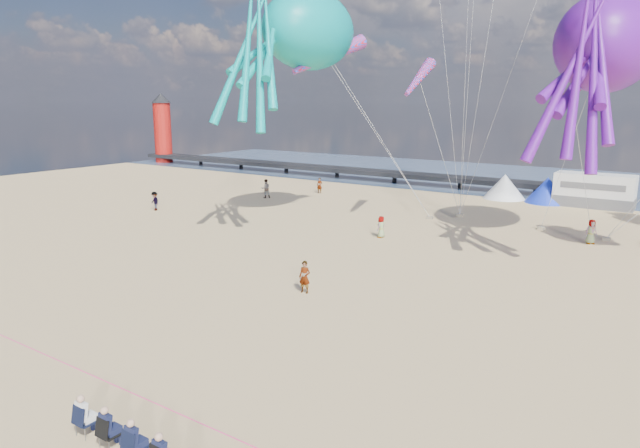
{
  "coord_description": "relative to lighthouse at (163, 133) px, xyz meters",
  "views": [
    {
      "loc": [
        14.23,
        -15.63,
        9.43
      ],
      "look_at": [
        -0.57,
        6.0,
        3.73
      ],
      "focal_mm": 32.0,
      "sensor_mm": 36.0,
      "label": 1
    }
  ],
  "objects": [
    {
      "name": "tent_blue",
      "position": [
        58.0,
        -4.0,
        -3.3
      ],
      "size": [
        4.0,
        4.0,
        2.4
      ],
      "primitive_type": "cone",
      "color": "#1933CC",
      "rests_on": "ground"
    },
    {
      "name": "sandbag_c",
      "position": [
        65.01,
        -17.12,
        -4.39
      ],
      "size": [
        0.5,
        0.35,
        0.22
      ],
      "primitive_type": "cube",
      "color": "gray",
      "rests_on": "ground"
    },
    {
      "name": "beachgoer_6",
      "position": [
        51.81,
        -25.14,
        -3.74
      ],
      "size": [
        0.42,
        0.59,
        1.53
      ],
      "primitive_type": "imported",
      "rotation": [
        0.0,
        0.0,
        4.62
      ],
      "color": "#7F6659",
      "rests_on": "ground"
    },
    {
      "name": "water",
      "position": [
        56.0,
        11.0,
        -4.48
      ],
      "size": [
        120.0,
        120.0,
        0.0
      ],
      "primitive_type": "plane",
      "color": "#3B5271",
      "rests_on": "ground"
    },
    {
      "name": "windsock_right",
      "position": [
        52.33,
        -20.92,
        6.48
      ],
      "size": [
        1.17,
        4.93,
        4.89
      ],
      "primitive_type": null,
      "rotation": [
        0.0,
        0.0,
        0.06
      ],
      "color": "red"
    },
    {
      "name": "kite_octopus_teal",
      "position": [
        45.43,
        -24.8,
        9.81
      ],
      "size": [
        6.71,
        11.37,
        12.17
      ],
      "primitive_type": null,
      "rotation": [
        0.0,
        0.0,
        0.21
      ],
      "color": "#059494"
    },
    {
      "name": "sandbag_e",
      "position": [
        53.65,
        -14.84,
        -4.39
      ],
      "size": [
        0.5,
        0.35,
        0.22
      ],
      "primitive_type": "cube",
      "color": "gray",
      "rests_on": "ground"
    },
    {
      "name": "beachgoer_0",
      "position": [
        64.26,
        -18.75,
        -3.67
      ],
      "size": [
        0.72,
        0.69,
        1.66
      ],
      "primitive_type": "imported",
      "rotation": [
        0.0,
        0.0,
        0.69
      ],
      "color": "#7F6659",
      "rests_on": "ground"
    },
    {
      "name": "motorhome_0",
      "position": [
        62.0,
        -4.0,
        -3.0
      ],
      "size": [
        6.6,
        2.5,
        3.0
      ],
      "primitive_type": "cube",
      "color": "silver",
      "rests_on": "ground"
    },
    {
      "name": "beachgoer_5",
      "position": [
        37.24,
        -11.49,
        -3.7
      ],
      "size": [
        1.56,
        0.8,
        1.61
      ],
      "primitive_type": "imported",
      "rotation": [
        0.0,
        0.0,
        0.23
      ],
      "color": "#7F6659",
      "rests_on": "ground"
    },
    {
      "name": "sandbag_d",
      "position": [
        63.63,
        -14.8,
        -4.39
      ],
      "size": [
        0.5,
        0.35,
        0.22
      ],
      "primitive_type": "cube",
      "color": "gray",
      "rests_on": "ground"
    },
    {
      "name": "beachgoer_2",
      "position": [
        30.69,
        -27.38,
        -3.67
      ],
      "size": [
        0.94,
        0.81,
        1.66
      ],
      "primitive_type": "imported",
      "rotation": [
        0.0,
        0.0,
        6.03
      ],
      "color": "#7F6659",
      "rests_on": "ground"
    },
    {
      "name": "kite_octopus_purple",
      "position": [
        64.22,
        -20.24,
        8.28
      ],
      "size": [
        4.92,
        11.05,
        12.52
      ],
      "primitive_type": null,
      "rotation": [
        0.0,
        0.0,
        -0.02
      ],
      "color": "#5B1091"
    },
    {
      "name": "windsock_mid",
      "position": [
        62.85,
        -21.99,
        5.42
      ],
      "size": [
        1.8,
        6.04,
        5.96
      ],
      "primitive_type": null,
      "rotation": [
        0.0,
        0.0,
        -0.14
      ],
      "color": "red"
    },
    {
      "name": "lighthouse",
      "position": [
        0.0,
        0.0,
        0.0
      ],
      "size": [
        2.6,
        2.6,
        9.0
      ],
      "primitive_type": "cylinder",
      "color": "#A5140F",
      "rests_on": "ground"
    },
    {
      "name": "spectator_row",
      "position": [
        58.58,
        -51.24,
        -3.85
      ],
      "size": [
        6.1,
        0.9,
        1.3
      ],
      "primitive_type": null,
      "color": "black",
      "rests_on": "ground"
    },
    {
      "name": "sandbag_b",
      "position": [
        60.46,
        -16.17,
        -4.39
      ],
      "size": [
        0.5,
        0.35,
        0.22
      ],
      "primitive_type": "cube",
      "color": "gray",
      "rests_on": "ground"
    },
    {
      "name": "beachgoer_1",
      "position": [
        34.52,
        -16.9,
        -3.57
      ],
      "size": [
        1.02,
        1.08,
        1.86
      ],
      "primitive_type": "imported",
      "rotation": [
        0.0,
        0.0,
        4.08
      ],
      "color": "#7F6659",
      "rests_on": "ground"
    },
    {
      "name": "windsock_left",
      "position": [
        46.41,
        -23.62,
        8.08
      ],
      "size": [
        2.74,
        7.2,
        7.14
      ],
      "primitive_type": null,
      "rotation": [
        0.0,
        0.0,
        -0.24
      ],
      "color": "red"
    },
    {
      "name": "rope_line",
      "position": [
        56.0,
        -49.0,
        -4.48
      ],
      "size": [
        34.0,
        0.03,
        0.03
      ],
      "primitive_type": "cylinder",
      "rotation": [
        0.0,
        1.57,
        0.0
      ],
      "color": "#F2338C",
      "rests_on": "ground"
    },
    {
      "name": "pier",
      "position": [
        28.0,
        0.0,
        -3.5
      ],
      "size": [
        60.0,
        3.0,
        0.5
      ],
      "primitive_type": "cube",
      "color": "black",
      "rests_on": "ground"
    },
    {
      "name": "ground",
      "position": [
        56.0,
        -44.0,
        -4.5
      ],
      "size": [
        120.0,
        120.0,
        0.0
      ],
      "primitive_type": "plane",
      "color": "#DBB87E",
      "rests_on": "ground"
    },
    {
      "name": "tent_white",
      "position": [
        54.0,
        -4.0,
        -3.3
      ],
      "size": [
        4.0,
        4.0,
        2.4
      ],
      "primitive_type": "cone",
      "color": "white",
      "rests_on": "ground"
    },
    {
      "name": "sandbag_a",
      "position": [
        52.03,
        -17.25,
        -4.39
      ],
      "size": [
        0.5,
        0.35,
        0.22
      ],
      "primitive_type": "cube",
      "color": "gray",
      "rests_on": "ground"
    },
    {
      "name": "standing_person",
      "position": [
        54.28,
        -37.66,
        -3.68
      ],
      "size": [
        0.65,
        0.48,
        1.64
      ],
      "primitive_type": "imported",
      "rotation": [
        0.0,
        0.0,
        0.15
      ],
      "color": "tan",
      "rests_on": "ground"
    }
  ]
}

